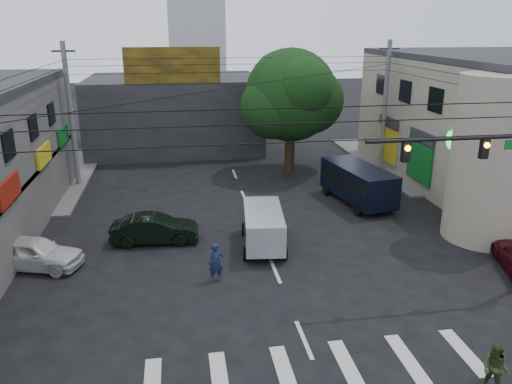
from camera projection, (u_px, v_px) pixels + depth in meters
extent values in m
plane|color=black|center=(285.00, 295.00, 19.69)|extent=(160.00, 160.00, 0.00)
cube|color=#514F4C|center=(460.00, 159.00, 39.22)|extent=(16.00, 16.00, 0.15)
cube|color=gray|center=(508.00, 121.00, 33.29)|extent=(14.00, 18.00, 8.00)
cylinder|color=gray|center=(494.00, 160.00, 23.81)|extent=(4.00, 4.00, 8.00)
cube|color=#232326|center=(175.00, 113.00, 42.47)|extent=(14.00, 10.00, 6.00)
cube|color=olive|center=(172.00, 65.00, 36.52)|extent=(7.00, 0.30, 2.60)
cylinder|color=black|center=(290.00, 142.00, 35.50)|extent=(0.70, 0.70, 4.40)
sphere|color=black|center=(291.00, 95.00, 34.45)|extent=(6.40, 6.40, 6.40)
cylinder|color=black|center=(460.00, 138.00, 17.65)|extent=(7.00, 0.14, 0.14)
cube|color=black|center=(484.00, 148.00, 17.93)|extent=(0.28, 0.22, 0.75)
cube|color=black|center=(406.00, 152.00, 17.48)|extent=(0.28, 0.22, 0.75)
sphere|color=orange|center=(487.00, 145.00, 17.75)|extent=(0.20, 0.20, 0.20)
sphere|color=orange|center=(408.00, 148.00, 17.30)|extent=(0.20, 0.20, 0.20)
cylinder|color=#59595B|center=(71.00, 116.00, 31.63)|extent=(0.32, 0.32, 9.20)
cylinder|color=#59595B|center=(385.00, 108.00, 34.78)|extent=(0.32, 0.32, 9.20)
imported|color=black|center=(155.00, 229.00, 24.24)|extent=(1.90, 4.36, 1.38)
imported|color=silver|center=(34.00, 253.00, 21.67)|extent=(4.03, 5.10, 1.41)
imported|color=#131F44|center=(216.00, 263.00, 20.50)|extent=(0.63, 0.44, 1.66)
imported|color=#2D381A|center=(495.00, 369.00, 14.22)|extent=(1.31, 1.28, 1.61)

